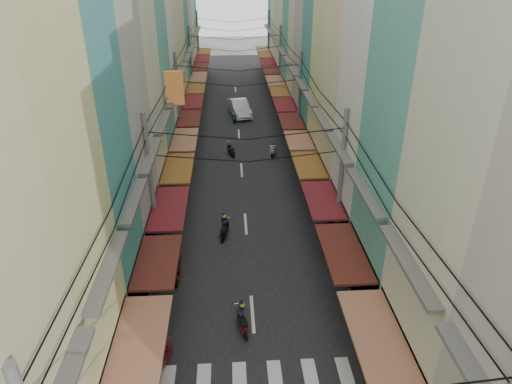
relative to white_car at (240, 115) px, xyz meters
name	(u,v)px	position (x,y,z in m)	size (l,w,h in m)	color
ground	(250,286)	(-0.24, -27.68, 0.00)	(160.00, 160.00, 0.00)	slate
road	(239,142)	(-0.24, -7.68, 0.01)	(10.00, 80.00, 0.02)	black
sidewalk_left	(166,143)	(-6.74, -7.68, 0.03)	(3.00, 80.00, 0.06)	slate
sidewalk_right	(312,140)	(6.26, -7.68, 0.03)	(3.00, 80.00, 0.06)	slate
building_row_left	(128,34)	(-8.16, -11.12, 9.78)	(7.80, 67.67, 23.70)	silver
building_row_right	(346,37)	(7.68, -11.23, 9.41)	(7.80, 68.98, 22.59)	teal
utility_poles	(240,82)	(-0.24, -12.67, 6.59)	(10.20, 66.13, 8.20)	slate
white_car	(240,115)	(0.00, 0.00, 0.00)	(5.59, 2.19, 1.97)	white
bicycle	(414,323)	(7.01, -30.68, 0.00)	(0.60, 1.60, 1.10)	black
moving_scooters	(216,232)	(-2.02, -23.36, 0.52)	(6.91, 32.57, 1.89)	black
parked_scooters	(355,335)	(4.01, -31.68, 0.45)	(12.72, 12.27, 0.96)	black
pedestrians	(169,243)	(-4.51, -25.09, 1.03)	(11.84, 26.35, 2.21)	#27202B
market_umbrella	(439,315)	(6.86, -32.76, 2.36)	(2.54, 2.54, 2.68)	#B2B2B7
traffic_sign	(378,269)	(5.55, -29.29, 2.00)	(0.10, 0.61, 2.77)	slate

